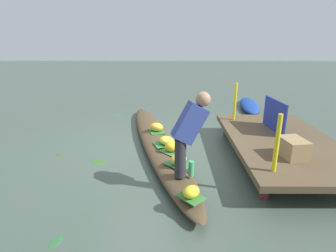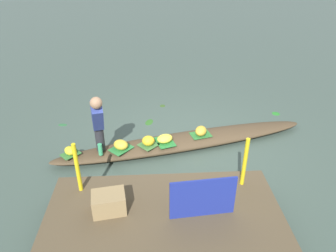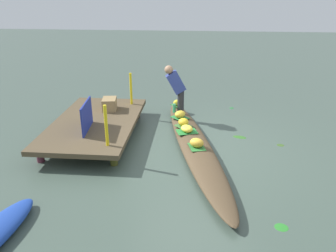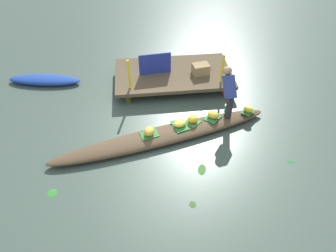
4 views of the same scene
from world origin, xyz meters
name	(u,v)px [view 1 (image 1 of 4)]	position (x,y,z in m)	size (l,w,h in m)	color
canal_water	(158,147)	(0.00, 0.00, 0.00)	(40.00, 40.00, 0.00)	#3F4F45
dock_platform	(282,142)	(0.52, 2.23, 0.31)	(3.20, 1.80, 0.37)	brown
vendor_boat	(158,142)	(0.00, 0.00, 0.11)	(5.19, 0.62, 0.22)	#4C3A27
moored_boat	(249,105)	(-3.10, 2.67, 0.10)	(2.04, 0.52, 0.19)	#1A3A95
leaf_mat_0	(191,197)	(2.13, 0.49, 0.22)	(0.32, 0.23, 0.01)	#377234
banana_bunch_0	(191,192)	(2.13, 0.49, 0.30)	(0.23, 0.18, 0.15)	yellow
leaf_mat_1	(172,151)	(0.73, 0.27, 0.22)	(0.32, 0.31, 0.01)	#3F7238
banana_bunch_1	(172,146)	(0.73, 0.27, 0.31)	(0.23, 0.24, 0.18)	yellow
leaf_mat_2	(157,131)	(-0.31, -0.04, 0.22)	(0.39, 0.28, 0.01)	#2C7130
banana_bunch_2	(156,127)	(-0.31, -0.04, 0.31)	(0.28, 0.22, 0.18)	gold
leaf_mat_3	(179,164)	(1.24, 0.37, 0.22)	(0.40, 0.30, 0.01)	#2C793A
banana_bunch_3	(179,159)	(1.24, 0.37, 0.31)	(0.28, 0.23, 0.17)	gold
leaf_mat_4	(167,144)	(0.42, 0.18, 0.22)	(0.43, 0.32, 0.01)	#277833
banana_bunch_4	(167,141)	(0.42, 0.18, 0.30)	(0.31, 0.24, 0.14)	yellow
vendor_person	(189,130)	(1.57, 0.49, 0.90)	(0.29, 0.53, 1.19)	#28282D
water_bottle	(191,169)	(1.59, 0.53, 0.33)	(0.08, 0.08, 0.22)	#40AE6F
market_banner	(274,115)	(0.02, 2.23, 0.66)	(0.87, 0.03, 0.60)	navy
railing_post_west	(235,102)	(-0.68, 1.63, 0.77)	(0.06, 0.06, 0.80)	yellow
railing_post_east	(277,144)	(1.72, 1.63, 0.77)	(0.06, 0.06, 0.80)	yellow
produce_crate	(293,148)	(1.25, 2.08, 0.51)	(0.44, 0.32, 0.28)	#91774E
drifting_plant_0	(59,154)	(0.38, -1.83, 0.00)	(0.16, 0.13, 0.01)	#365422
drifting_plant_1	(117,115)	(-2.31, -1.26, 0.00)	(0.19, 0.18, 0.01)	#287C28
drifting_plant_2	(99,162)	(0.72, -1.01, 0.00)	(0.30, 0.16, 0.01)	#2E6222
drifting_plant_3	(55,242)	(2.66, -0.99, 0.00)	(0.20, 0.12, 0.01)	#2A6235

